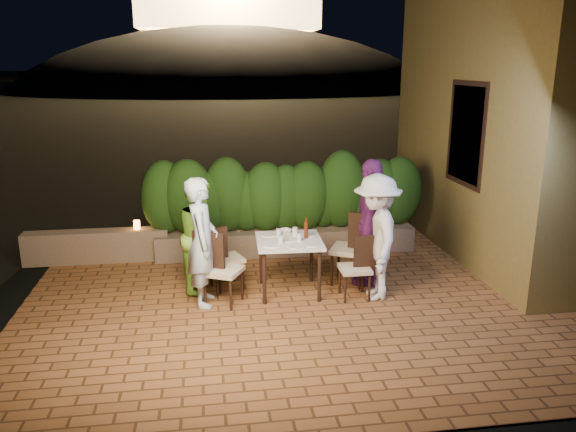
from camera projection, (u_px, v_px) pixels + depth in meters
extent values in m
plane|color=black|center=(297.00, 314.00, 7.06)|extent=(400.00, 400.00, 0.00)
cube|color=brown|center=(291.00, 301.00, 7.55)|extent=(7.00, 6.00, 0.15)
cube|color=olive|center=(503.00, 97.00, 8.80)|extent=(1.60, 5.00, 5.00)
cube|color=black|center=(468.00, 134.00, 8.35)|extent=(0.08, 1.00, 1.40)
cube|color=black|center=(467.00, 134.00, 8.34)|extent=(0.06, 1.15, 1.55)
cube|color=#755F4A|center=(286.00, 241.00, 9.22)|extent=(4.20, 0.55, 0.40)
cube|color=#755F4A|center=(97.00, 246.00, 8.78)|extent=(2.20, 0.30, 0.50)
ellipsoid|color=black|center=(231.00, 124.00, 65.62)|extent=(52.00, 40.00, 22.00)
cylinder|color=white|center=(272.00, 245.00, 7.23)|extent=(0.23, 0.23, 0.01)
cylinder|color=white|center=(268.00, 235.00, 7.66)|extent=(0.22, 0.22, 0.01)
cylinder|color=white|center=(310.00, 244.00, 7.26)|extent=(0.21, 0.21, 0.01)
cylinder|color=white|center=(305.00, 235.00, 7.67)|extent=(0.24, 0.24, 0.01)
cylinder|color=white|center=(289.00, 240.00, 7.44)|extent=(0.20, 0.20, 0.01)
cylinder|color=white|center=(297.00, 246.00, 7.18)|extent=(0.24, 0.24, 0.01)
cylinder|color=silver|center=(281.00, 239.00, 7.31)|extent=(0.06, 0.06, 0.11)
cylinder|color=silver|center=(278.00, 233.00, 7.59)|extent=(0.06, 0.06, 0.11)
cylinder|color=silver|center=(299.00, 237.00, 7.40)|extent=(0.06, 0.06, 0.11)
cylinder|color=silver|center=(295.00, 232.00, 7.61)|extent=(0.07, 0.07, 0.12)
imported|color=white|center=(285.00, 231.00, 7.79)|extent=(0.23, 0.23, 0.04)
imported|color=silver|center=(202.00, 242.00, 7.10)|extent=(0.43, 0.63, 1.67)
imported|color=#97E347|center=(201.00, 235.00, 7.60)|extent=(0.67, 0.81, 1.53)
imported|color=silver|center=(376.00, 237.00, 7.30)|extent=(0.74, 1.14, 1.67)
imported|color=#69246C|center=(371.00, 222.00, 7.79)|extent=(0.81, 1.13, 1.78)
cylinder|color=orange|center=(137.00, 225.00, 8.79)|extent=(0.10, 0.10, 0.14)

